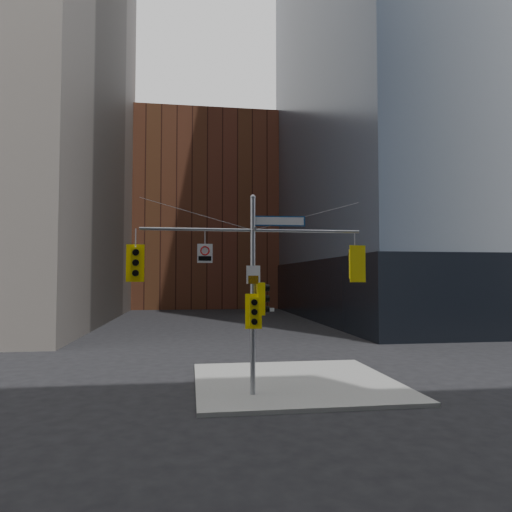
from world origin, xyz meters
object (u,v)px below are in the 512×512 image
object	(u,v)px
traffic_light_west_arm	(135,263)
traffic_light_east_arm	(355,264)
traffic_light_pole_side	(262,299)
traffic_light_pole_front	(254,312)
regulatory_sign_arm	(205,253)
signal_assembly	(253,274)
street_sign_blade	(279,221)

from	to	relation	value
traffic_light_west_arm	traffic_light_east_arm	size ratio (longest dim) A/B	0.97
traffic_light_pole_side	traffic_light_pole_front	size ratio (longest dim) A/B	0.94
traffic_light_east_arm	traffic_light_pole_side	bearing A→B (deg)	-11.58
traffic_light_west_arm	traffic_light_pole_side	xyz separation A→B (m)	(4.45, -0.00, -1.27)
traffic_light_east_arm	regulatory_sign_arm	world-z (taller)	regulatory_sign_arm
traffic_light_pole_front	traffic_light_west_arm	bearing A→B (deg)	179.58
signal_assembly	traffic_light_west_arm	bearing A→B (deg)	179.81
traffic_light_west_arm	regulatory_sign_arm	size ratio (longest dim) A/B	1.95
signal_assembly	traffic_light_pole_front	bearing A→B (deg)	-89.92
regulatory_sign_arm	signal_assembly	bearing A→B (deg)	-1.97
signal_assembly	regulatory_sign_arm	world-z (taller)	signal_assembly
traffic_light_pole_side	signal_assembly	bearing A→B (deg)	88.40
signal_assembly	traffic_light_pole_side	xyz separation A→B (m)	(0.33, 0.01, -0.89)
signal_assembly	traffic_light_east_arm	bearing A→B (deg)	0.01
traffic_light_east_arm	traffic_light_pole_front	world-z (taller)	traffic_light_east_arm
traffic_light_west_arm	traffic_light_pole_side	size ratio (longest dim) A/B	1.13
regulatory_sign_arm	street_sign_blade	bearing A→B (deg)	-2.14
traffic_light_west_arm	street_sign_blade	world-z (taller)	street_sign_blade
traffic_light_west_arm	traffic_light_east_arm	bearing A→B (deg)	-8.71
traffic_light_west_arm	traffic_light_east_arm	xyz separation A→B (m)	(7.96, -0.01, 0.00)
signal_assembly	street_sign_blade	bearing A→B (deg)	0.20
traffic_light_pole_front	regulatory_sign_arm	world-z (taller)	regulatory_sign_arm
traffic_light_pole_side	regulatory_sign_arm	size ratio (longest dim) A/B	1.73
traffic_light_west_arm	regulatory_sign_arm	bearing A→B (deg)	-9.42
traffic_light_west_arm	regulatory_sign_arm	xyz separation A→B (m)	(2.40, -0.03, 0.37)
traffic_light_pole_side	street_sign_blade	bearing A→B (deg)	-93.91
signal_assembly	traffic_light_pole_front	world-z (taller)	signal_assembly
signal_assembly	traffic_light_west_arm	distance (m)	4.14
traffic_light_east_arm	traffic_light_pole_front	xyz separation A→B (m)	(-3.84, -0.27, -1.71)
signal_assembly	traffic_light_pole_front	distance (m)	1.35
signal_assembly	traffic_light_east_arm	distance (m)	3.86
street_sign_blade	regulatory_sign_arm	xyz separation A→B (m)	(-2.69, -0.02, -1.18)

